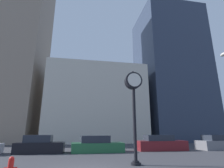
{
  "coord_description": "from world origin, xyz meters",
  "views": [
    {
      "loc": [
        -0.26,
        -8.4,
        1.74
      ],
      "look_at": [
        3.27,
        10.8,
        7.08
      ],
      "focal_mm": 28.0,
      "sensor_mm": 36.0,
      "label": 1
    }
  ],
  "objects_px": {
    "car_maroon": "(161,144)",
    "car_grey": "(219,143)",
    "fire_hydrant_near": "(11,167)",
    "street_clock": "(134,94)",
    "car_green": "(97,145)",
    "car_black": "(40,145)"
  },
  "relations": [
    {
      "from": "car_maroon",
      "to": "car_grey",
      "type": "bearing_deg",
      "value": -1.44
    },
    {
      "from": "street_clock",
      "to": "car_green",
      "type": "distance_m",
      "value": 7.41
    },
    {
      "from": "street_clock",
      "to": "car_black",
      "type": "distance_m",
      "value": 9.65
    },
    {
      "from": "car_black",
      "to": "car_maroon",
      "type": "xyz_separation_m",
      "value": [
        11.02,
        0.31,
        -0.01
      ]
    },
    {
      "from": "car_maroon",
      "to": "car_green",
      "type": "bearing_deg",
      "value": -175.49
    },
    {
      "from": "car_grey",
      "to": "fire_hydrant_near",
      "type": "height_order",
      "value": "car_grey"
    },
    {
      "from": "street_clock",
      "to": "car_black",
      "type": "relative_size",
      "value": 1.38
    },
    {
      "from": "car_green",
      "to": "fire_hydrant_near",
      "type": "bearing_deg",
      "value": -119.41
    },
    {
      "from": "street_clock",
      "to": "fire_hydrant_near",
      "type": "relative_size",
      "value": 6.74
    },
    {
      "from": "car_black",
      "to": "fire_hydrant_near",
      "type": "bearing_deg",
      "value": -85.95
    },
    {
      "from": "car_maroon",
      "to": "fire_hydrant_near",
      "type": "distance_m",
      "value": 13.51
    },
    {
      "from": "car_green",
      "to": "car_grey",
      "type": "xyz_separation_m",
      "value": [
        12.41,
        0.14,
        0.01
      ]
    },
    {
      "from": "car_black",
      "to": "fire_hydrant_near",
      "type": "relative_size",
      "value": 4.9
    },
    {
      "from": "car_maroon",
      "to": "fire_hydrant_near",
      "type": "xyz_separation_m",
      "value": [
        -10.41,
        -8.6,
        -0.2
      ]
    },
    {
      "from": "car_black",
      "to": "car_grey",
      "type": "xyz_separation_m",
      "value": [
        17.2,
        0.05,
        -0.02
      ]
    },
    {
      "from": "car_black",
      "to": "fire_hydrant_near",
      "type": "xyz_separation_m",
      "value": [
        0.6,
        -8.29,
        -0.21
      ]
    },
    {
      "from": "car_maroon",
      "to": "street_clock",
      "type": "bearing_deg",
      "value": -123.7
    },
    {
      "from": "car_green",
      "to": "car_black",
      "type": "bearing_deg",
      "value": 176.6
    },
    {
      "from": "car_maroon",
      "to": "car_grey",
      "type": "xyz_separation_m",
      "value": [
        6.19,
        -0.25,
        -0.01
      ]
    },
    {
      "from": "car_black",
      "to": "car_maroon",
      "type": "height_order",
      "value": "car_black"
    },
    {
      "from": "street_clock",
      "to": "car_green",
      "type": "height_order",
      "value": "street_clock"
    },
    {
      "from": "street_clock",
      "to": "car_black",
      "type": "bearing_deg",
      "value": 133.82
    }
  ]
}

